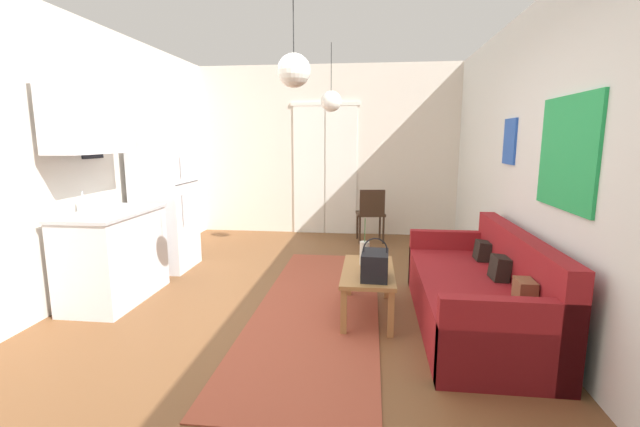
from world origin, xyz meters
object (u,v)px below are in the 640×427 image
refrigerator (165,201)px  accent_chair (371,212)px  coffee_table (368,276)px  pendant_lamp_far (331,101)px  bamboo_vase (364,253)px  couch (481,296)px  handbag (375,265)px  pendant_lamp_near (294,70)px

refrigerator → accent_chair: refrigerator is taller
coffee_table → pendant_lamp_far: pendant_lamp_far is taller
bamboo_vase → pendant_lamp_far: (-0.48, 1.70, 1.52)m
couch → coffee_table: (-0.96, 0.13, 0.09)m
couch → pendant_lamp_far: (-1.48, 1.98, 1.79)m
coffee_table → handbag: size_ratio=2.72×
handbag → refrigerator: refrigerator is taller
couch → pendant_lamp_far: bearing=126.8°
pendant_lamp_far → coffee_table: bearing=-74.4°
handbag → accent_chair: size_ratio=0.42×
coffee_table → accent_chair: 2.77m
bamboo_vase → refrigerator: (-2.44, 1.00, 0.31)m
coffee_table → pendant_lamp_near: 1.88m
refrigerator → accent_chair: size_ratio=2.02×
pendant_lamp_near → accent_chair: bearing=79.5°
pendant_lamp_near → pendant_lamp_far: bearing=88.4°
bamboo_vase → refrigerator: bearing=157.6°
couch → bamboo_vase: (-1.00, 0.27, 0.27)m
couch → accent_chair: (-0.94, 2.89, 0.21)m
coffee_table → pendant_lamp_far: size_ratio=1.13×
coffee_table → accent_chair: size_ratio=1.15×
coffee_table → pendant_lamp_near: (-0.58, -0.46, 1.72)m
accent_chair → bamboo_vase: bearing=80.7°
accent_chair → pendant_lamp_far: 1.90m
accent_chair → pendant_lamp_far: pendant_lamp_far is taller
couch → coffee_table: 0.98m
coffee_table → handbag: handbag is taller
bamboo_vase → accent_chair: 2.62m
pendant_lamp_near → couch: bearing=12.1°
coffee_table → couch: bearing=-7.8°
bamboo_vase → handbag: bearing=-76.4°
bamboo_vase → refrigerator: size_ratio=0.26×
coffee_table → handbag: 0.30m
couch → accent_chair: size_ratio=2.50×
coffee_table → accent_chair: accent_chair is taller
bamboo_vase → accent_chair: (0.06, 2.62, -0.06)m
refrigerator → pendant_lamp_near: size_ratio=2.08×
pendant_lamp_far → pendant_lamp_near: bearing=-91.6°
couch → pendant_lamp_near: size_ratio=2.57×
bamboo_vase → accent_chair: bearing=88.7°
refrigerator → pendant_lamp_far: bearing=19.7°
coffee_table → refrigerator: size_ratio=0.57×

